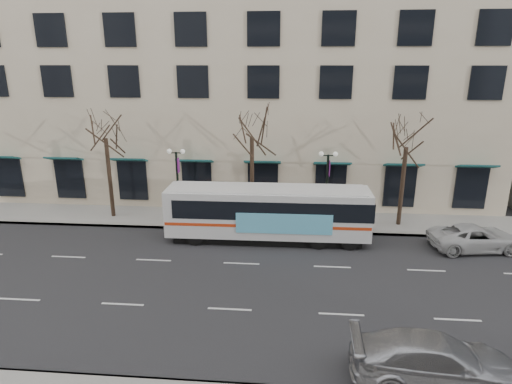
# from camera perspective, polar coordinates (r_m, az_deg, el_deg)

# --- Properties ---
(ground) EXTENTS (160.00, 160.00, 0.00)m
(ground) POSITION_cam_1_polar(r_m,az_deg,el_deg) (22.06, -2.67, -12.16)
(ground) COLOR black
(ground) RESTS_ON ground
(sidewalk_far) EXTENTS (80.00, 4.00, 0.15)m
(sidewalk_far) POSITION_cam_1_polar(r_m,az_deg,el_deg) (30.14, 9.05, -3.94)
(sidewalk_far) COLOR gray
(sidewalk_far) RESTS_ON ground
(building_hotel) EXTENTS (40.00, 20.00, 24.00)m
(building_hotel) POSITION_cam_1_polar(r_m,az_deg,el_deg) (40.37, -1.87, 18.78)
(building_hotel) COLOR #C5B396
(building_hotel) RESTS_ON ground
(tree_far_left) EXTENTS (3.60, 3.60, 8.34)m
(tree_far_left) POSITION_cam_1_polar(r_m,az_deg,el_deg) (30.87, -19.59, 8.51)
(tree_far_left) COLOR black
(tree_far_left) RESTS_ON ground
(tree_far_mid) EXTENTS (3.60, 3.60, 8.55)m
(tree_far_mid) POSITION_cam_1_polar(r_m,az_deg,el_deg) (28.27, -0.56, 9.20)
(tree_far_mid) COLOR black
(tree_far_mid) RESTS_ON ground
(tree_far_right) EXTENTS (3.60, 3.60, 8.06)m
(tree_far_right) POSITION_cam_1_polar(r_m,az_deg,el_deg) (29.18, 19.58, 7.51)
(tree_far_right) COLOR black
(tree_far_right) RESTS_ON ground
(lamp_post_left) EXTENTS (1.22, 0.45, 5.21)m
(lamp_post_left) POSITION_cam_1_polar(r_m,az_deg,el_deg) (29.38, -10.39, 1.32)
(lamp_post_left) COLOR black
(lamp_post_left) RESTS_ON ground
(lamp_post_right) EXTENTS (1.22, 0.45, 5.21)m
(lamp_post_right) POSITION_cam_1_polar(r_m,az_deg,el_deg) (28.49, 9.44, 0.88)
(lamp_post_right) COLOR black
(lamp_post_right) RESTS_ON ground
(city_bus) EXTENTS (12.50, 2.85, 3.38)m
(city_bus) POSITION_cam_1_polar(r_m,az_deg,el_deg) (26.46, 1.75, -2.65)
(city_bus) COLOR silver
(city_bus) RESTS_ON ground
(silver_car) EXTENTS (5.92, 2.57, 1.70)m
(silver_car) POSITION_cam_1_polar(r_m,az_deg,el_deg) (17.05, 22.81, -20.00)
(silver_car) COLOR #A4A5AB
(silver_car) RESTS_ON ground
(white_pickup) EXTENTS (5.58, 3.14, 1.47)m
(white_pickup) POSITION_cam_1_polar(r_m,az_deg,el_deg) (28.64, 27.18, -5.42)
(white_pickup) COLOR #B8B8B8
(white_pickup) RESTS_ON ground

